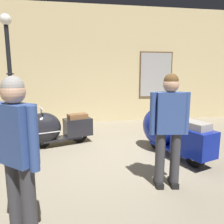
# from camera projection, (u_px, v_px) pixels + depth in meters

# --- Properties ---
(ground_plane) EXTENTS (60.00, 60.00, 0.00)m
(ground_plane) POSITION_uv_depth(u_px,v_px,m) (111.00, 162.00, 4.31)
(ground_plane) COLOR gray
(showroom_back_wall) EXTENTS (18.00, 0.24, 3.96)m
(showroom_back_wall) POSITION_uv_depth(u_px,v_px,m) (95.00, 65.00, 7.59)
(showroom_back_wall) COLOR #CCB784
(showroom_back_wall) RESTS_ON ground
(scooter_0) EXTENTS (1.62, 0.92, 0.95)m
(scooter_0) POSITION_uv_depth(u_px,v_px,m) (55.00, 128.00, 5.14)
(scooter_0) COLOR black
(scooter_0) RESTS_ON ground
(scooter_1) EXTENTS (1.09, 1.87, 1.10)m
(scooter_1) POSITION_uv_depth(u_px,v_px,m) (168.00, 131.00, 4.62)
(scooter_1) COLOR black
(scooter_1) RESTS_ON ground
(lamppost) EXTENTS (0.29, 0.29, 3.22)m
(lamppost) POSITION_uv_depth(u_px,v_px,m) (10.00, 71.00, 5.81)
(lamppost) COLOR black
(lamppost) RESTS_ON ground
(visitor_0) EXTENTS (0.58, 0.31, 1.72)m
(visitor_0) POSITION_uv_depth(u_px,v_px,m) (169.00, 123.00, 3.20)
(visitor_0) COLOR black
(visitor_0) RESTS_ON ground
(visitor_1) EXTENTS (0.46, 0.43, 1.71)m
(visitor_1) POSITION_uv_depth(u_px,v_px,m) (18.00, 149.00, 2.15)
(visitor_1) COLOR black
(visitor_1) RESTS_ON ground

